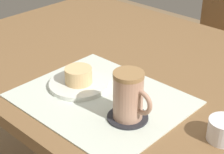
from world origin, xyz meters
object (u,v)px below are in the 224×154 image
pastry (78,75)px  pastry_plate (79,84)px  sugar_bowl (224,130)px  coffee_mug (129,96)px  dining_table (145,88)px

pastry → pastry_plate: bearing=0.0°
pastry_plate → sugar_bowl: (0.39, 0.06, 0.02)m
pastry → sugar_bowl: (0.39, 0.06, -0.01)m
pastry → coffee_mug: coffee_mug is taller
dining_table → pastry_plate: (-0.06, -0.21, 0.08)m
pastry → coffee_mug: bearing=-6.5°
coffee_mug → sugar_bowl: bearing=23.5°
coffee_mug → pastry_plate: bearing=173.5°
coffee_mug → sugar_bowl: 0.22m
pastry_plate → pastry: (0.00, 0.00, 0.03)m
dining_table → pastry_plate: pastry_plate is taller
pastry_plate → dining_table: bearing=73.4°
pastry_plate → coffee_mug: 0.21m
dining_table → sugar_bowl: sugar_bowl is taller
dining_table → sugar_bowl: (0.33, -0.15, 0.09)m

